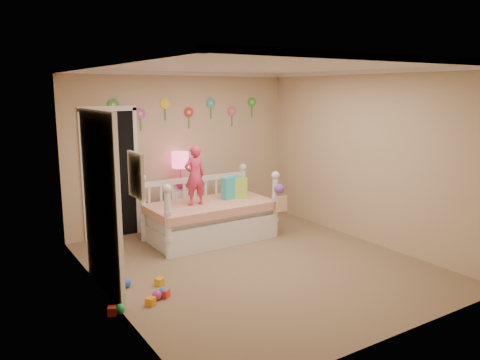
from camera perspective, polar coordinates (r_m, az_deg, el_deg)
floor at (r=6.46m, az=2.14°, el=-10.14°), size 4.00×4.50×0.01m
ceiling at (r=6.04m, az=2.32°, el=13.57°), size 4.00×4.50×0.01m
back_wall at (r=8.05m, az=-6.93°, el=3.54°), size 4.00×0.01×2.60m
left_wall at (r=5.26m, az=-16.02°, el=-0.67°), size 0.01×4.50×2.60m
right_wall at (r=7.42m, az=15.05°, el=2.64°), size 0.01×4.50×2.60m
crown_molding at (r=6.04m, az=2.31°, el=13.29°), size 4.00×4.50×0.06m
daybed at (r=7.38m, az=-3.64°, el=-3.15°), size 1.96×1.07×1.06m
pillow_turquoise at (r=7.58m, az=-1.02°, el=-0.93°), size 0.37×0.20×0.35m
pillow_lime at (r=7.61m, az=-0.42°, el=-0.98°), size 0.36×0.29×0.33m
child at (r=7.14m, az=-5.49°, el=0.54°), size 0.33×0.22×0.90m
nightstand at (r=7.98m, az=-7.08°, el=-3.49°), size 0.43×0.34×0.69m
table_lamp at (r=7.83m, az=-7.21°, el=1.88°), size 0.28×0.28×0.62m
closet_doorway at (r=7.63m, az=-15.33°, el=0.82°), size 0.90×0.04×2.07m
flower_decals at (r=7.94m, az=-7.58°, el=8.07°), size 3.40×0.02×0.50m
mirror_closet at (r=5.61m, az=-16.37°, el=-2.61°), size 0.07×1.30×2.10m
wall_picture at (r=4.38m, az=-12.44°, el=0.58°), size 0.05×0.34×0.42m
hanging_bag at (r=7.39m, az=4.81°, el=-2.23°), size 0.20×0.16×0.36m
toy_scatter at (r=5.56m, az=-12.09°, el=-13.38°), size 1.24×1.51×0.11m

